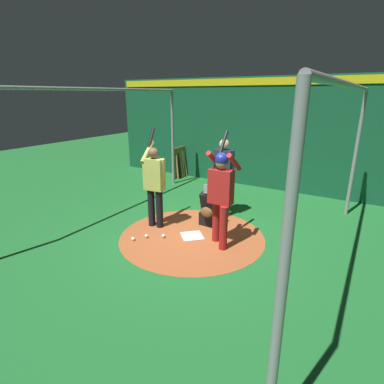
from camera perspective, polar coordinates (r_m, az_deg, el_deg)
The scene contains 13 objects.
ground_plane at distance 6.23m, azimuth 0.00°, elevation -8.33°, with size 26.75×26.75×0.00m, color #1E6B2D.
dirt_circle at distance 6.23m, azimuth 0.00°, elevation -8.31°, with size 2.92×2.92×0.01m, color #AD562D.
home_plate at distance 6.23m, azimuth 0.00°, elevation -8.24°, with size 0.42×0.42×0.01m, color white.
batter at distance 5.54m, azimuth 5.45°, elevation 0.31°, with size 0.68×0.49×2.13m.
catcher at distance 6.64m, azimuth 3.48°, elevation -3.12°, with size 0.58×0.40×0.96m.
umpire at distance 6.99m, azimuth 5.91°, elevation 3.47°, with size 0.23×0.49×1.81m.
visitor at distance 6.41m, azimuth -7.08°, elevation 1.90°, with size 0.56×0.53×2.09m.
back_wall at distance 9.43m, azimuth 13.48°, elevation 10.63°, with size 0.22×10.75×3.25m.
cage_frame at distance 5.63m, azimuth 0.00°, elevation 10.85°, with size 6.02×5.14×2.90m.
bat_rack at distance 10.59m, azimuth -1.70°, elevation 5.58°, with size 1.06×0.20×1.05m.
baseball_0 at distance 6.18m, azimuth -5.40°, elevation -8.22°, with size 0.07×0.07×0.07m, color white.
baseball_1 at distance 6.22m, azimuth -8.57°, elevation -8.17°, with size 0.07×0.07×0.07m, color white.
baseball_2 at distance 6.15m, azimuth -11.00°, elevation -8.62°, with size 0.07×0.07×0.07m, color white.
Camera 1 is at (4.76, 2.92, 2.76)m, focal length 28.39 mm.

